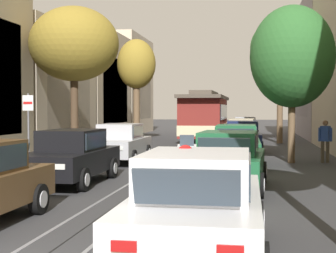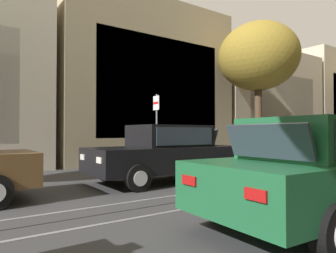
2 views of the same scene
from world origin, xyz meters
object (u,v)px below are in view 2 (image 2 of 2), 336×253
at_px(street_sign_post, 157,124).
at_px(street_tree_kerb_left_second, 258,57).
at_px(parked_car_green_second_right, 324,170).
at_px(parked_car_silver_mid_left, 289,147).
at_px(parked_car_black_second_left, 166,153).

bearing_deg(street_sign_post, street_tree_kerb_left_second, 97.02).
bearing_deg(parked_car_green_second_right, street_tree_kerb_left_second, 134.02).
xyz_separation_m(street_tree_kerb_left_second, street_sign_post, (0.77, -6.28, -3.33)).
bearing_deg(street_sign_post, parked_car_silver_mid_left, 73.48).
xyz_separation_m(parked_car_black_second_left, parked_car_silver_mid_left, (-0.12, 6.00, 0.00)).
height_order(street_tree_kerb_left_second, street_sign_post, street_tree_kerb_left_second).
bearing_deg(parked_car_silver_mid_left, street_tree_kerb_left_second, 155.97).
xyz_separation_m(parked_car_silver_mid_left, street_sign_post, (-1.55, -5.24, 0.87)).
distance_m(parked_car_silver_mid_left, street_tree_kerb_left_second, 4.91).
bearing_deg(parked_car_green_second_right, parked_car_black_second_left, 176.26).
distance_m(parked_car_black_second_left, parked_car_green_second_right, 4.66).
xyz_separation_m(parked_car_silver_mid_left, street_tree_kerb_left_second, (-2.33, 1.04, 4.20)).
bearing_deg(parked_car_black_second_left, street_tree_kerb_left_second, 109.17).
bearing_deg(parked_car_silver_mid_left, parked_car_green_second_right, -52.91).
distance_m(parked_car_green_second_right, street_sign_post, 6.46).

